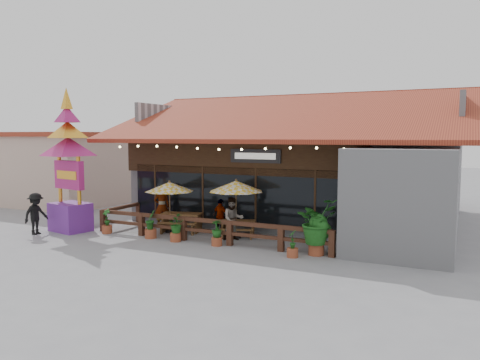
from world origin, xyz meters
The scene contains 19 objects.
ground centered at (0.00, 0.00, 0.00)m, with size 100.00×100.00×0.00m, color gray.
restaurant_building centered at (0.26, 6.61, 2.21)m, with size 15.50×14.73×6.09m.
patio_railing centered at (-2.25, -0.27, 0.61)m, with size 10.00×2.60×0.92m.
neighbor_building centered at (-15.00, 6.00, 2.14)m, with size 8.40×8.40×4.22m.
umbrella_left centered at (-3.86, 0.57, 1.90)m, with size 2.22×2.22×2.17m.
umbrella_right centered at (-0.89, 0.82, 2.03)m, with size 2.29×2.29×2.33m.
picnic_table_left centered at (-3.45, 0.83, 0.53)m, with size 1.93×1.77×0.79m.
picnic_table_right centered at (-0.89, 0.99, 0.44)m, with size 1.67×1.56×0.65m.
thai_sign_tower centered at (-7.78, -1.05, 3.41)m, with size 2.82×2.82×6.46m.
tropical_plant centered at (2.75, -0.44, 1.11)m, with size 1.74×1.82×1.95m.
diner_a centered at (-4.75, 1.28, 0.93)m, with size 0.67×0.44×1.85m, color #372511.
diner_b centered at (-0.78, 0.32, 0.83)m, with size 0.81×0.63×1.66m, color #372511.
diner_c centered at (-1.88, 1.38, 0.71)m, with size 0.83×0.35×1.42m, color #372511.
pedestrian centered at (-8.50, -2.20, 0.85)m, with size 1.10×0.63×1.71m, color black.
planter_a centered at (-6.06, -0.77, 0.43)m, with size 0.42×0.42×1.02m.
planter_b centered at (-3.87, -0.74, 0.50)m, with size 0.45×0.45×1.11m.
planter_c centered at (-2.66, -0.81, 0.58)m, with size 0.82×0.80×1.03m.
planter_d centered at (-0.92, -0.73, 0.46)m, with size 0.51×0.51×0.96m.
planter_e centered at (2.13, -1.08, 0.39)m, with size 0.38×0.38×0.94m.
Camera 1 is at (7.16, -15.51, 4.00)m, focal length 35.00 mm.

